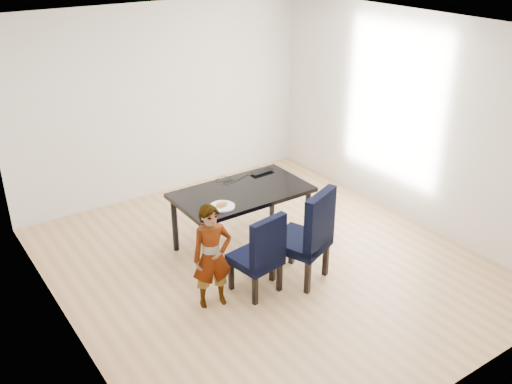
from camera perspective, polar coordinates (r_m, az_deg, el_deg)
floor at (r=6.74m, az=0.97°, el=-7.18°), size 4.50×5.00×0.01m
ceiling at (r=5.76m, az=1.17°, el=16.19°), size 4.50×5.00×0.01m
wall_back at (r=8.18m, az=-9.30°, el=8.91°), size 4.50×0.01×2.70m
wall_front at (r=4.54m, az=19.85°, el=-6.38°), size 4.50×0.01×2.70m
wall_left at (r=5.26m, az=-19.40°, el=-1.82°), size 0.01×5.00×2.70m
wall_right at (r=7.58m, az=15.19°, el=7.04°), size 0.01×5.00×2.70m
dining_table at (r=6.91m, az=-1.41°, el=-2.68°), size 1.60×0.90×0.75m
chair_left at (r=6.05m, az=-0.08°, el=-6.06°), size 0.52×0.54×0.94m
chair_right at (r=6.23m, az=4.46°, el=-4.25°), size 0.70×0.71×1.10m
child at (r=5.81m, az=-4.42°, el=-6.45°), size 0.47×0.37×1.14m
plate at (r=6.37m, az=-3.40°, el=-1.43°), size 0.32×0.32×0.02m
sandwich at (r=6.33m, az=-3.46°, el=-1.19°), size 0.16×0.09×0.06m
laptop at (r=7.26m, az=0.41°, el=2.17°), size 0.33×0.22×0.03m
cable_tangle at (r=6.95m, az=-2.68°, el=0.97°), size 0.21×0.21×0.01m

